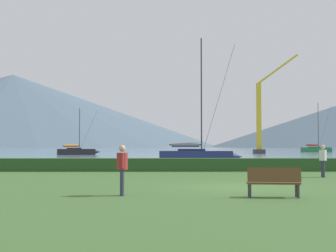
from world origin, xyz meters
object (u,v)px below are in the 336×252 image
(park_bench_near_path, at_px, (274,181))
(dock_crane, at_px, (261,121))
(person_seated_viewer, at_px, (122,166))
(person_standing_walker, at_px, (323,158))
(sailboat_slip_5, at_px, (317,149))
(sailboat_slip_4, at_px, (77,151))
(sailboat_slip_3, at_px, (197,155))

(park_bench_near_path, relative_size, dock_crane, 0.09)
(person_seated_viewer, height_order, dock_crane, dock_crane)
(person_seated_viewer, distance_m, dock_crane, 73.59)
(person_seated_viewer, xyz_separation_m, person_standing_walker, (9.45, 8.37, 0.00))
(dock_crane, bearing_deg, person_seated_viewer, -105.24)
(sailboat_slip_5, height_order, person_standing_walker, sailboat_slip_5)
(sailboat_slip_4, relative_size, person_seated_viewer, 4.66)
(park_bench_near_path, height_order, person_seated_viewer, person_seated_viewer)
(person_seated_viewer, bearing_deg, park_bench_near_path, -12.58)
(sailboat_slip_5, bearing_deg, person_seated_viewer, -114.56)
(park_bench_near_path, bearing_deg, sailboat_slip_4, 111.41)
(sailboat_slip_4, xyz_separation_m, sailboat_slip_5, (49.58, 30.00, 0.07))
(park_bench_near_path, bearing_deg, person_standing_walker, 67.69)
(person_standing_walker, bearing_deg, person_seated_viewer, -135.10)
(person_standing_walker, bearing_deg, sailboat_slip_3, 107.66)
(sailboat_slip_5, relative_size, person_seated_viewer, 6.88)
(sailboat_slip_5, xyz_separation_m, dock_crane, (-17.04, -20.03, 5.51))
(person_standing_walker, bearing_deg, park_bench_near_path, -113.98)
(sailboat_slip_3, bearing_deg, park_bench_near_path, -88.96)
(sailboat_slip_4, distance_m, dock_crane, 34.49)
(sailboat_slip_5, distance_m, dock_crane, 26.87)
(park_bench_near_path, bearing_deg, person_seated_viewer, 177.92)
(sailboat_slip_3, xyz_separation_m, person_seated_viewer, (-4.35, -28.38, 0.30))
(sailboat_slip_3, height_order, person_standing_walker, sailboat_slip_3)
(sailboat_slip_4, bearing_deg, dock_crane, 1.16)
(park_bench_near_path, height_order, dock_crane, dock_crane)
(sailboat_slip_4, bearing_deg, person_seated_viewer, -93.60)
(sailboat_slip_3, bearing_deg, person_seated_viewer, -98.58)
(sailboat_slip_5, distance_m, park_bench_near_path, 96.75)
(sailboat_slip_4, bearing_deg, sailboat_slip_5, 15.31)
(sailboat_slip_3, relative_size, sailboat_slip_4, 1.54)
(sailboat_slip_5, height_order, person_seated_viewer, sailboat_slip_5)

